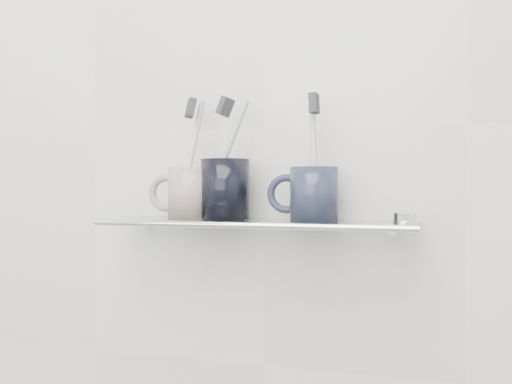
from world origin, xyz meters
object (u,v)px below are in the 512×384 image
(mug_center, at_px, (225,189))
(mug_right, at_px, (314,194))
(shelf_glass, at_px, (255,223))
(mug_left, at_px, (191,193))

(mug_center, height_order, mug_right, mug_center)
(shelf_glass, xyz_separation_m, mug_left, (-0.11, 0.00, 0.05))
(shelf_glass, xyz_separation_m, mug_center, (-0.05, 0.00, 0.05))
(shelf_glass, relative_size, mug_left, 5.96)
(mug_center, distance_m, mug_right, 0.14)
(mug_left, bearing_deg, shelf_glass, -10.93)
(mug_center, bearing_deg, mug_right, -5.46)
(shelf_glass, xyz_separation_m, mug_right, (0.09, 0.00, 0.05))
(shelf_glass, distance_m, mug_right, 0.10)
(mug_left, bearing_deg, mug_right, -8.31)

